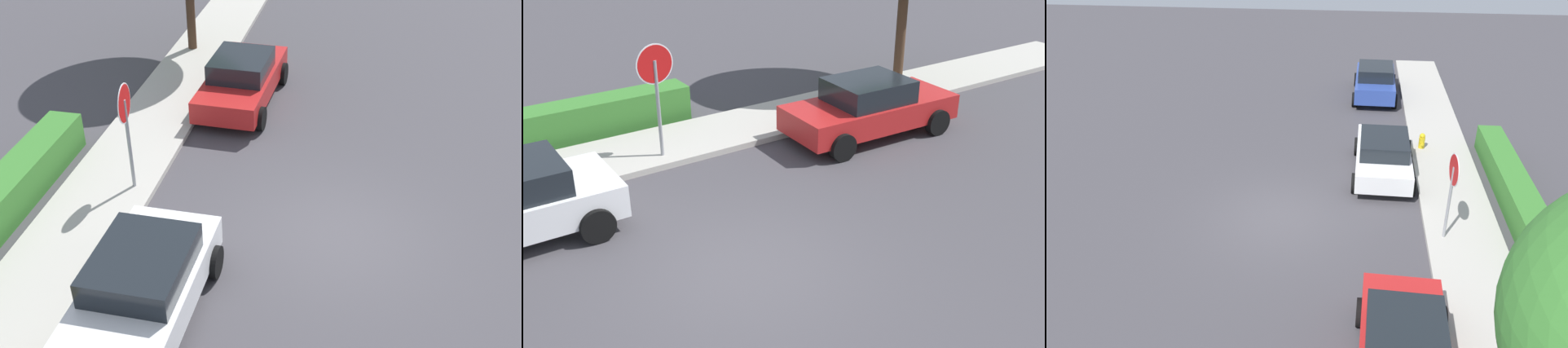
{
  "view_description": "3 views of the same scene",
  "coord_description": "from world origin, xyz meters",
  "views": [
    {
      "loc": [
        -10.67,
        -0.57,
        8.52
      ],
      "look_at": [
        0.47,
        1.67,
        0.99
      ],
      "focal_mm": 45.0,
      "sensor_mm": 36.0,
      "label": 1
    },
    {
      "loc": [
        -4.48,
        -7.84,
        6.13
      ],
      "look_at": [
        1.44,
        0.92,
        0.96
      ],
      "focal_mm": 45.0,
      "sensor_mm": 36.0,
      "label": 2
    },
    {
      "loc": [
        12.37,
        2.07,
        8.43
      ],
      "look_at": [
        -0.78,
        0.71,
        1.06
      ],
      "focal_mm": 35.0,
      "sensor_mm": 36.0,
      "label": 3
    }
  ],
  "objects": [
    {
      "name": "ground_plane",
      "position": [
        0.0,
        0.0,
        0.0
      ],
      "size": [
        60.0,
        60.0,
        0.0
      ],
      "primitive_type": "plane",
      "color": "#423F44"
    },
    {
      "name": "sidewalk_curb",
      "position": [
        0.0,
        5.21,
        0.07
      ],
      "size": [
        32.0,
        2.1,
        0.14
      ],
      "primitive_type": "cube",
      "color": "#B2ADA3",
      "rests_on": "ground_plane"
    },
    {
      "name": "stop_sign",
      "position": [
        0.7,
        4.63,
        1.85
      ],
      "size": [
        0.87,
        0.1,
        2.65
      ],
      "color": "gray",
      "rests_on": "ground_plane"
    },
    {
      "name": "parked_car_white",
      "position": [
        -2.98,
        3.05,
        0.73
      ],
      "size": [
        3.99,
        2.05,
        1.41
      ],
      "color": "white",
      "rests_on": "ground_plane"
    },
    {
      "name": "parked_car_red",
      "position": [
        5.45,
        3.21,
        0.72
      ],
      "size": [
        4.25,
        2.05,
        1.42
      ],
      "color": "red",
      "rests_on": "ground_plane"
    }
  ]
}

